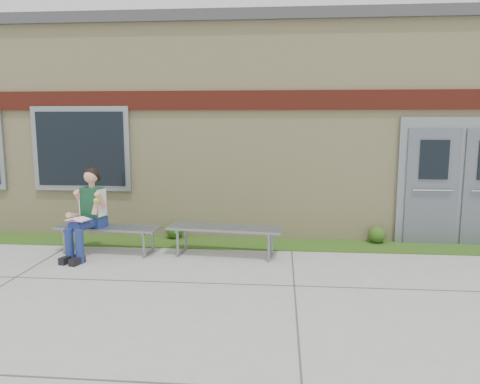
# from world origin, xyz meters

# --- Properties ---
(ground) EXTENTS (80.00, 80.00, 0.00)m
(ground) POSITION_xyz_m (0.00, 0.00, 0.00)
(ground) COLOR #9E9E99
(ground) RESTS_ON ground
(grass_strip) EXTENTS (16.00, 0.80, 0.02)m
(grass_strip) POSITION_xyz_m (0.00, 2.60, 0.01)
(grass_strip) COLOR #244C14
(grass_strip) RESTS_ON ground
(school_building) EXTENTS (16.20, 6.22, 4.20)m
(school_building) POSITION_xyz_m (-0.00, 5.99, 2.10)
(school_building) COLOR beige
(school_building) RESTS_ON ground
(bench_left) EXTENTS (1.81, 0.64, 0.46)m
(bench_left) POSITION_xyz_m (-2.12, 1.86, 0.35)
(bench_left) COLOR gray
(bench_left) RESTS_ON ground
(bench_right) EXTENTS (1.94, 0.71, 0.49)m
(bench_right) POSITION_xyz_m (-0.12, 1.86, 0.38)
(bench_right) COLOR gray
(bench_right) RESTS_ON ground
(girl) EXTENTS (0.58, 0.96, 1.46)m
(girl) POSITION_xyz_m (-2.37, 1.64, 0.75)
(girl) COLOR navy
(girl) RESTS_ON ground
(shrub_mid) EXTENTS (0.32, 0.32, 0.32)m
(shrub_mid) POSITION_xyz_m (-1.20, 2.85, 0.18)
(shrub_mid) COLOR #244C14
(shrub_mid) RESTS_ON grass_strip
(shrub_east) EXTENTS (0.31, 0.31, 0.31)m
(shrub_east) POSITION_xyz_m (2.57, 2.85, 0.18)
(shrub_east) COLOR #244C14
(shrub_east) RESTS_ON grass_strip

